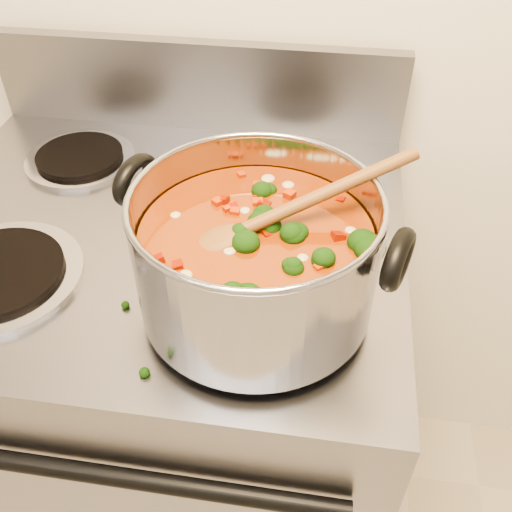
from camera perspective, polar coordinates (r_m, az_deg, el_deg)
The scene contains 4 objects.
electric_range at distance 1.20m, azimuth -7.40°, elevation -13.75°, with size 0.74×0.67×1.08m.
stockpot at distance 0.67m, azimuth 0.03°, elevation 0.03°, with size 0.35×0.29×0.17m.
wooden_spoon at distance 0.64m, azimuth 1.37°, elevation 3.82°, with size 0.26×0.15×0.09m.
cooktop_crumbs at distance 0.77m, azimuth -0.37°, elevation -1.85°, with size 0.35×0.34×0.01m.
Camera 1 is at (0.27, 0.52, 1.46)m, focal length 40.00 mm.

